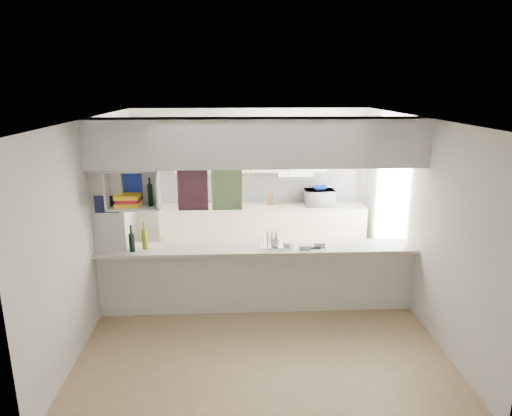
{
  "coord_description": "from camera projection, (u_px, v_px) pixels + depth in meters",
  "views": [
    {
      "loc": [
        -0.29,
        -5.68,
        3.0
      ],
      "look_at": [
        -0.0,
        0.5,
        1.32
      ],
      "focal_mm": 32.0,
      "sensor_mm": 36.0,
      "label": 1
    }
  ],
  "objects": [
    {
      "name": "floor",
      "position": [
        258.0,
        310.0,
        6.28
      ],
      "size": [
        4.8,
        4.8,
        0.0
      ],
      "primitive_type": "plane",
      "color": "#967E57",
      "rests_on": "ground"
    },
    {
      "name": "ceiling",
      "position": [
        258.0,
        118.0,
        5.59
      ],
      "size": [
        4.8,
        4.8,
        0.0
      ],
      "primitive_type": "plane",
      "color": "white",
      "rests_on": "wall_back"
    },
    {
      "name": "wall_back",
      "position": [
        251.0,
        181.0,
        8.25
      ],
      "size": [
        4.2,
        0.0,
        4.2
      ],
      "primitive_type": "plane",
      "rotation": [
        1.57,
        0.0,
        0.0
      ],
      "color": "silver",
      "rests_on": "floor"
    },
    {
      "name": "wall_left",
      "position": [
        94.0,
        222.0,
        5.84
      ],
      "size": [
        0.0,
        4.8,
        4.8
      ],
      "primitive_type": "plane",
      "rotation": [
        1.57,
        0.0,
        1.57
      ],
      "color": "silver",
      "rests_on": "floor"
    },
    {
      "name": "wall_right",
      "position": [
        416.0,
        217.0,
        6.03
      ],
      "size": [
        0.0,
        4.8,
        4.8
      ],
      "primitive_type": "plane",
      "rotation": [
        1.57,
        0.0,
        -1.57
      ],
      "color": "silver",
      "rests_on": "floor"
    },
    {
      "name": "servery_partition",
      "position": [
        244.0,
        193.0,
        5.83
      ],
      "size": [
        4.2,
        0.5,
        2.6
      ],
      "color": "silver",
      "rests_on": "floor"
    },
    {
      "name": "cubby_shelf",
      "position": [
        133.0,
        191.0,
        5.7
      ],
      "size": [
        0.65,
        0.35,
        0.5
      ],
      "color": "white",
      "rests_on": "bulkhead"
    },
    {
      "name": "kitchen_run",
      "position": [
        261.0,
        210.0,
        8.13
      ],
      "size": [
        3.6,
        0.63,
        2.24
      ],
      "color": "beige",
      "rests_on": "floor"
    },
    {
      "name": "microwave",
      "position": [
        320.0,
        198.0,
        8.06
      ],
      "size": [
        0.52,
        0.36,
        0.28
      ],
      "primitive_type": "imported",
      "rotation": [
        0.0,
        0.0,
        3.16
      ],
      "color": "white",
      "rests_on": "bench_top"
    },
    {
      "name": "bowl",
      "position": [
        319.0,
        188.0,
        8.02
      ],
      "size": [
        0.26,
        0.26,
        0.06
      ],
      "primitive_type": "imported",
      "color": "navy",
      "rests_on": "microwave"
    },
    {
      "name": "dish_rack",
      "position": [
        275.0,
        240.0,
        6.05
      ],
      "size": [
        0.4,
        0.3,
        0.21
      ],
      "rotation": [
        0.0,
        0.0,
        -0.01
      ],
      "color": "silver",
      "rests_on": "breakfast_bar"
    },
    {
      "name": "cup",
      "position": [
        275.0,
        243.0,
        5.99
      ],
      "size": [
        0.13,
        0.13,
        0.09
      ],
      "primitive_type": "imported",
      "rotation": [
        0.0,
        0.0,
        0.1
      ],
      "color": "white",
      "rests_on": "dish_rack"
    },
    {
      "name": "wine_bottles",
      "position": [
        138.0,
        240.0,
        5.88
      ],
      "size": [
        0.23,
        0.16,
        0.37
      ],
      "color": "black",
      "rests_on": "breakfast_bar"
    },
    {
      "name": "plastic_tubs",
      "position": [
        302.0,
        245.0,
        6.0
      ],
      "size": [
        0.56,
        0.22,
        0.07
      ],
      "color": "silver",
      "rests_on": "breakfast_bar"
    },
    {
      "name": "utensil_jar",
      "position": [
        238.0,
        202.0,
        8.08
      ],
      "size": [
        0.1,
        0.1,
        0.14
      ],
      "primitive_type": "cylinder",
      "color": "black",
      "rests_on": "bench_top"
    },
    {
      "name": "knife_block",
      "position": [
        270.0,
        199.0,
        8.12
      ],
      "size": [
        0.11,
        0.09,
        0.21
      ],
      "primitive_type": "cube",
      "rotation": [
        0.0,
        0.0,
        -0.09
      ],
      "color": "#4F351B",
      "rests_on": "bench_top"
    }
  ]
}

